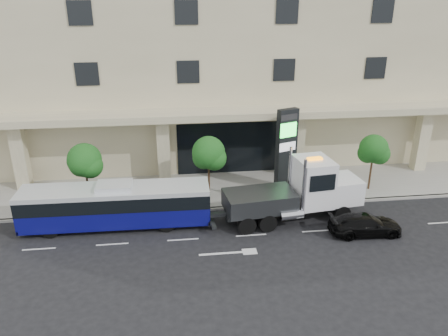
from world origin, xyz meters
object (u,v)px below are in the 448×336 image
object	(u,v)px
tow_truck	(299,192)
signage_pylon	(286,150)
city_bus	(116,205)
black_sedan	(365,224)

from	to	relation	value
tow_truck	signage_pylon	bearing A→B (deg)	81.16
tow_truck	city_bus	bearing A→B (deg)	171.03
city_bus	signage_pylon	distance (m)	11.98
tow_truck	black_sedan	xyz separation A→B (m)	(3.40, -2.31, -1.20)
black_sedan	tow_truck	bearing A→B (deg)	57.97
black_sedan	signage_pylon	distance (m)	7.54
city_bus	tow_truck	distance (m)	11.17
city_bus	tow_truck	bearing A→B (deg)	-1.18
signage_pylon	city_bus	bearing A→B (deg)	177.25
city_bus	black_sedan	size ratio (longest dim) A/B	2.63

